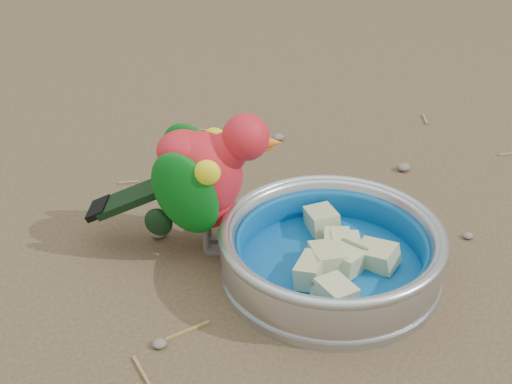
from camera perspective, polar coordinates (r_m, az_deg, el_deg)
ground at (r=0.78m, az=8.79°, el=-7.47°), size 60.00×60.00×0.00m
food_bowl at (r=0.79m, az=5.94°, el=-6.25°), size 0.24×0.24×0.02m
bowl_wall at (r=0.77m, az=6.06°, el=-4.47°), size 0.24×0.24×0.04m
fruit_wedges at (r=0.77m, az=6.04°, el=-4.89°), size 0.14×0.14×0.03m
lory_parrot at (r=0.79m, az=-4.35°, el=0.48°), size 0.22×0.19×0.16m
ground_debris at (r=0.82m, az=4.09°, el=-4.57°), size 0.90×0.80×0.01m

